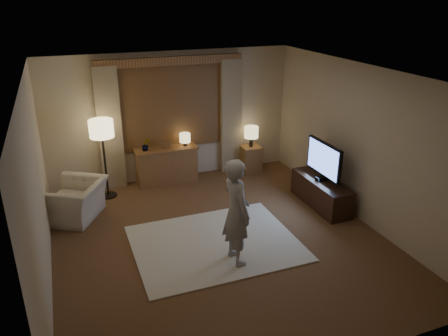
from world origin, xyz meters
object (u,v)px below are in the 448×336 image
sideboard (167,166)px  armchair (75,201)px  tv_stand (321,193)px  person (236,212)px  side_table (251,159)px

sideboard → armchair: (-1.84, -0.93, -0.03)m
tv_stand → person: 2.46m
sideboard → tv_stand: size_ratio=0.86×
armchair → side_table: (3.69, 0.88, -0.04)m
tv_stand → person: person is taller
side_table → person: 3.52m
sideboard → person: 3.17m
sideboard → side_table: 1.85m
side_table → armchair: bearing=-166.5°
side_table → tv_stand: (0.51, -1.98, -0.03)m
armchair → person: bearing=73.3°
tv_stand → armchair: bearing=165.4°
armchair → person: (2.07, -2.20, 0.48)m
side_table → tv_stand: bearing=-75.4°
side_table → tv_stand: side_table is taller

